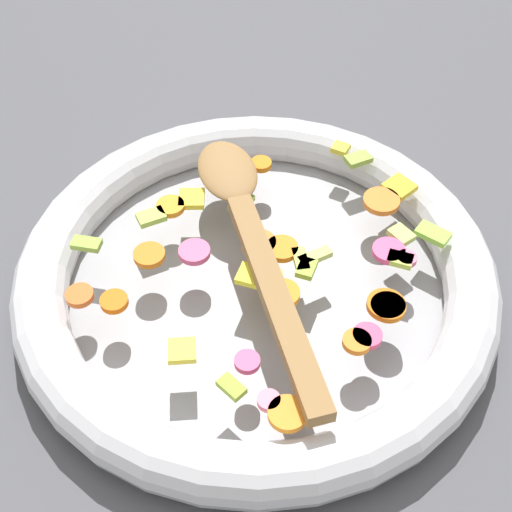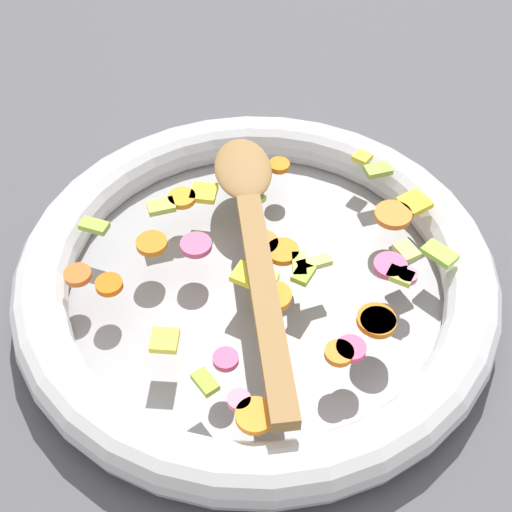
# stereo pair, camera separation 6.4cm
# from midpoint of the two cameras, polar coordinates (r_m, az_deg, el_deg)

# --- Properties ---
(ground_plane) EXTENTS (4.00, 4.00, 0.00)m
(ground_plane) POSITION_cam_midpoint_polar(r_m,az_deg,el_deg) (0.67, 2.70, -2.99)
(ground_plane) COLOR #4C4C51
(skillet) EXTENTS (0.44, 0.44, 0.05)m
(skillet) POSITION_cam_midpoint_polar(r_m,az_deg,el_deg) (0.66, 2.77, -1.79)
(skillet) COLOR gray
(skillet) RESTS_ON ground_plane
(chopped_vegetables) EXTENTS (0.34, 0.34, 0.01)m
(chopped_vegetables) POSITION_cam_midpoint_polar(r_m,az_deg,el_deg) (0.63, 5.15, -0.95)
(chopped_vegetables) COLOR orange
(chopped_vegetables) RESTS_ON skillet
(wooden_spoon) EXTENTS (0.18, 0.31, 0.01)m
(wooden_spoon) POSITION_cam_midpoint_polar(r_m,az_deg,el_deg) (0.64, 2.61, 2.02)
(wooden_spoon) COLOR olive
(wooden_spoon) RESTS_ON chopped_vegetables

